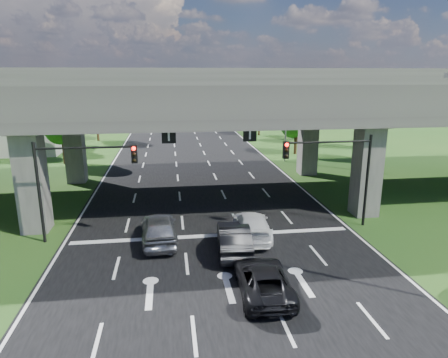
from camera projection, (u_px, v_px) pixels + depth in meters
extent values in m
plane|color=#1F4717|center=(221.00, 262.00, 21.19)|extent=(160.00, 160.00, 0.00)
cube|color=black|center=(204.00, 203.00, 30.76)|extent=(18.00, 120.00, 0.03)
cube|color=#3E3B39|center=(200.00, 96.00, 30.64)|extent=(80.00, 15.00, 2.00)
cube|color=#575550|center=(210.00, 77.00, 23.31)|extent=(80.00, 0.50, 1.00)
cube|color=#575550|center=(194.00, 76.00, 37.20)|extent=(80.00, 0.50, 1.00)
cube|color=#575550|center=(31.00, 177.00, 24.58)|extent=(1.60, 1.60, 7.00)
cube|color=#575550|center=(74.00, 144.00, 36.08)|extent=(1.60, 1.60, 7.00)
cube|color=#575550|center=(367.00, 166.00, 27.50)|extent=(1.60, 1.60, 7.00)
cube|color=#575550|center=(308.00, 139.00, 38.99)|extent=(1.60, 1.60, 7.00)
cube|color=black|center=(169.00, 136.00, 24.11)|extent=(0.85, 0.06, 0.85)
cube|color=black|center=(250.00, 135.00, 24.78)|extent=(0.85, 0.06, 0.85)
cylinder|color=black|center=(367.00, 181.00, 25.58)|extent=(0.18, 0.18, 6.00)
cylinder|color=black|center=(329.00, 142.00, 24.55)|extent=(5.50, 0.12, 0.12)
cube|color=black|center=(286.00, 150.00, 24.12)|extent=(0.35, 0.28, 1.05)
sphere|color=#FF0C05|center=(287.00, 145.00, 23.87)|extent=(0.22, 0.22, 0.22)
cylinder|color=black|center=(39.00, 194.00, 22.93)|extent=(0.18, 0.18, 6.00)
cylinder|color=black|center=(85.00, 148.00, 22.63)|extent=(5.50, 0.12, 0.12)
cube|color=black|center=(134.00, 154.00, 22.92)|extent=(0.35, 0.28, 1.05)
sphere|color=#FF0C05|center=(134.00, 149.00, 22.68)|extent=(0.22, 0.22, 0.22)
cylinder|color=gray|center=(286.00, 117.00, 44.29)|extent=(0.16, 0.16, 10.00)
cylinder|color=gray|center=(275.00, 73.00, 42.89)|extent=(3.00, 0.10, 0.10)
cube|color=gray|center=(261.00, 74.00, 42.72)|extent=(0.60, 0.25, 0.18)
cylinder|color=gray|center=(256.00, 106.00, 59.61)|extent=(0.16, 0.16, 10.00)
cylinder|color=gray|center=(246.00, 74.00, 58.21)|extent=(3.00, 0.10, 0.10)
cube|color=gray|center=(236.00, 74.00, 58.04)|extent=(0.60, 0.25, 0.18)
cylinder|color=black|center=(64.00, 149.00, 43.81)|extent=(0.36, 0.36, 3.30)
sphere|color=#134712|center=(61.00, 122.00, 43.05)|extent=(4.50, 4.50, 4.50)
sphere|color=#134712|center=(63.00, 109.00, 42.47)|extent=(3.60, 3.60, 3.60)
sphere|color=#134712|center=(60.00, 130.00, 43.62)|extent=(3.30, 3.30, 3.30)
cylinder|color=black|center=(55.00, 140.00, 51.13)|extent=(0.36, 0.36, 2.86)
sphere|color=#134712|center=(53.00, 120.00, 50.47)|extent=(3.90, 3.90, 3.90)
sphere|color=#134712|center=(55.00, 111.00, 49.93)|extent=(3.12, 3.12, 3.12)
sphere|color=#134712|center=(52.00, 126.00, 51.01)|extent=(2.86, 2.86, 2.86)
cylinder|color=black|center=(97.00, 129.00, 59.24)|extent=(0.36, 0.36, 3.52)
sphere|color=#134712|center=(96.00, 107.00, 58.42)|extent=(4.80, 4.80, 4.80)
sphere|color=#134712|center=(97.00, 97.00, 57.82)|extent=(3.84, 3.84, 3.84)
sphere|color=#134712|center=(95.00, 113.00, 59.01)|extent=(3.52, 3.52, 3.52)
cylinder|color=black|center=(295.00, 142.00, 49.33)|extent=(0.36, 0.36, 3.08)
sphere|color=#134712|center=(297.00, 119.00, 48.62)|extent=(4.20, 4.20, 4.20)
sphere|color=#134712|center=(301.00, 109.00, 48.06)|extent=(3.36, 3.36, 3.36)
sphere|color=#134712|center=(293.00, 125.00, 49.18)|extent=(3.08, 3.08, 3.08)
cylinder|color=black|center=(298.00, 133.00, 57.42)|extent=(0.36, 0.36, 2.86)
sphere|color=#134712|center=(299.00, 115.00, 56.76)|extent=(3.90, 3.90, 3.90)
sphere|color=#134712|center=(303.00, 106.00, 56.22)|extent=(3.12, 3.12, 3.12)
sphere|color=#134712|center=(296.00, 120.00, 57.30)|extent=(2.86, 2.86, 2.86)
cylinder|color=black|center=(259.00, 125.00, 64.50)|extent=(0.36, 0.36, 3.30)
sphere|color=#134712|center=(259.00, 106.00, 63.73)|extent=(4.50, 4.50, 4.50)
sphere|color=#134712|center=(263.00, 98.00, 63.15)|extent=(3.60, 3.60, 3.60)
sphere|color=#134712|center=(257.00, 112.00, 64.30)|extent=(3.30, 3.30, 3.30)
imported|color=gray|center=(159.00, 228.00, 23.40)|extent=(2.29, 5.14, 1.72)
imported|color=black|center=(234.00, 238.00, 22.12)|extent=(2.09, 5.01, 1.61)
imported|color=white|center=(252.00, 225.00, 24.17)|extent=(2.54, 5.25, 1.47)
imported|color=black|center=(263.00, 280.00, 17.94)|extent=(2.43, 4.95, 1.35)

